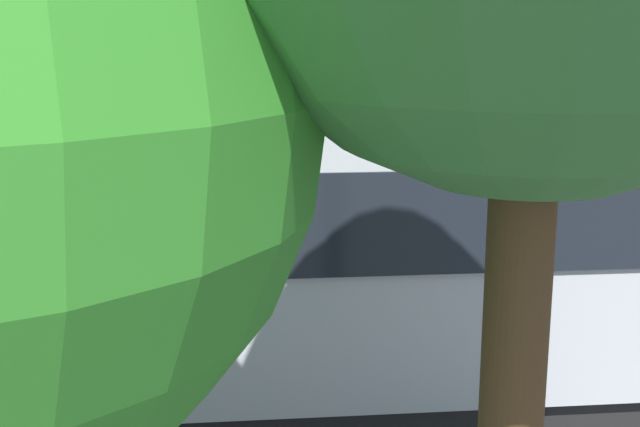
{
  "coord_description": "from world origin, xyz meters",
  "views": [
    {
      "loc": [
        2.16,
        13.46,
        4.26
      ],
      "look_at": [
        0.27,
        -0.33,
        1.1
      ],
      "focal_mm": 47.05,
      "sensor_mm": 36.0,
      "label": 1
    }
  ],
  "objects": [
    {
      "name": "tour_bus",
      "position": [
        -0.55,
        4.7,
        1.64
      ],
      "size": [
        10.1,
        2.89,
        3.25
      ],
      "color": "#B7BABF",
      "rests_on": "ground_plane"
    },
    {
      "name": "traffic_cone",
      "position": [
        0.4,
        -1.9,
        0.3
      ],
      "size": [
        0.34,
        0.34,
        0.63
      ],
      "color": "orange",
      "rests_on": "ground_plane"
    },
    {
      "name": "spectator_left",
      "position": [
        -2.03,
        1.61,
        1.02
      ],
      "size": [
        0.58,
        0.37,
        1.71
      ],
      "color": "#473823",
      "rests_on": "ground_plane"
    },
    {
      "name": "spectator_right",
      "position": [
        0.41,
        2.01,
        1.03
      ],
      "size": [
        0.57,
        0.39,
        1.73
      ],
      "color": "black",
      "rests_on": "ground_plane"
    },
    {
      "name": "bay_line_c",
      "position": [
        0.86,
        -1.93,
        0.0
      ],
      "size": [
        0.2,
        4.2,
        0.01
      ],
      "color": "white",
      "rests_on": "ground_plane"
    },
    {
      "name": "stunt_motorcycle",
      "position": [
        2.45,
        -2.93,
        0.99
      ],
      "size": [
        1.98,
        0.91,
        1.65
      ],
      "color": "black",
      "rests_on": "ground_plane"
    },
    {
      "name": "spectator_centre",
      "position": [
        -0.62,
        1.99,
        1.03
      ],
      "size": [
        0.57,
        0.39,
        1.74
      ],
      "color": "#473823",
      "rests_on": "ground_plane"
    },
    {
      "name": "spectator_far_left",
      "position": [
        -3.17,
        1.59,
        1.03
      ],
      "size": [
        0.58,
        0.36,
        1.73
      ],
      "color": "black",
      "rests_on": "ground_plane"
    },
    {
      "name": "bay_line_b",
      "position": [
        -2.0,
        -1.93,
        0.0
      ],
      "size": [
        0.19,
        4.11,
        0.01
      ],
      "color": "white",
      "rests_on": "ground_plane"
    },
    {
      "name": "bay_line_d",
      "position": [
        3.72,
        -1.93,
        0.0
      ],
      "size": [
        0.18,
        3.66,
        0.01
      ],
      "color": "white",
      "rests_on": "ground_plane"
    },
    {
      "name": "spectator_far_right",
      "position": [
        1.44,
        1.59,
        1.09
      ],
      "size": [
        0.57,
        0.32,
        1.82
      ],
      "color": "#473823",
      "rests_on": "ground_plane"
    },
    {
      "name": "ground_plane",
      "position": [
        0.0,
        0.0,
        0.0
      ],
      "size": [
        80.0,
        80.0,
        0.0
      ],
      "primitive_type": "plane",
      "color": "#38383D"
    },
    {
      "name": "parked_motorcycle_dark",
      "position": [
        2.88,
        2.65,
        0.48
      ],
      "size": [
        2.05,
        0.63,
        0.99
      ],
      "color": "black",
      "rests_on": "ground_plane"
    },
    {
      "name": "bay_line_a",
      "position": [
        -4.87,
        -1.93,
        0.0
      ],
      "size": [
        0.19,
        3.89,
        0.01
      ],
      "color": "white",
      "rests_on": "ground_plane"
    }
  ]
}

